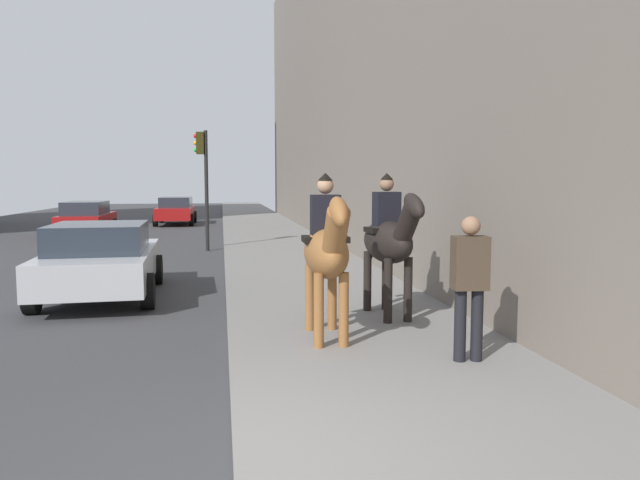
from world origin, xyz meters
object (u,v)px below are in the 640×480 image
car_mid_lane (87,218)px  mounted_horse_near (327,250)px  mounted_horse_far (389,239)px  traffic_light_near_curb (203,171)px  car_near_lane (101,259)px  car_far_lane (176,210)px  pedestrian_greeting (470,279)px

car_mid_lane → mounted_horse_near: bearing=-159.9°
mounted_horse_far → traffic_light_near_curb: bearing=-169.6°
car_near_lane → car_far_lane: 20.37m
car_near_lane → mounted_horse_near: bearing=-141.2°
car_near_lane → car_mid_lane: (13.74, 3.17, 0.02)m
mounted_horse_near → car_far_lane: bearing=-170.1°
pedestrian_greeting → car_near_lane: (5.35, 5.11, -0.35)m
mounted_horse_near → pedestrian_greeting: size_ratio=1.30×
mounted_horse_far → car_far_lane: mounted_horse_far is taller
car_near_lane → car_mid_lane: bearing=10.4°
mounted_horse_far → traffic_light_near_curb: size_ratio=0.58×
pedestrian_greeting → car_mid_lane: size_ratio=0.38×
mounted_horse_near → car_far_lane: 24.80m
pedestrian_greeting → car_near_lane: 7.41m
mounted_horse_near → pedestrian_greeting: bearing=51.8°
pedestrian_greeting → car_near_lane: pedestrian_greeting is taller
car_near_lane → car_mid_lane: same height
traffic_light_near_curb → mounted_horse_far: bearing=-163.8°
car_near_lane → car_mid_lane: 14.10m
pedestrian_greeting → car_far_lane: pedestrian_greeting is taller
mounted_horse_near → traffic_light_near_curb: (11.82, 1.91, 1.26)m
mounted_horse_near → traffic_light_near_curb: 12.04m
mounted_horse_near → mounted_horse_far: bearing=135.7°
mounted_horse_near → car_far_lane: (24.51, 3.75, -0.56)m
mounted_horse_near → mounted_horse_far: size_ratio=0.99×
car_near_lane → mounted_horse_far: bearing=-124.2°
mounted_horse_far → car_mid_lane: 18.54m
mounted_horse_near → car_near_lane: 5.55m
mounted_horse_near → pedestrian_greeting: mounted_horse_near is taller
car_mid_lane → car_far_lane: (6.63, -3.06, -0.00)m
traffic_light_near_curb → mounted_horse_near: bearing=-170.8°
car_far_lane → car_near_lane: bearing=1.0°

